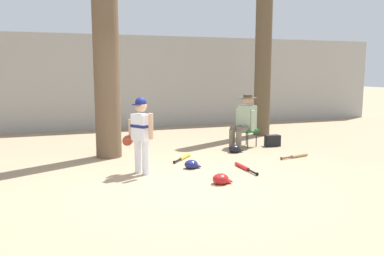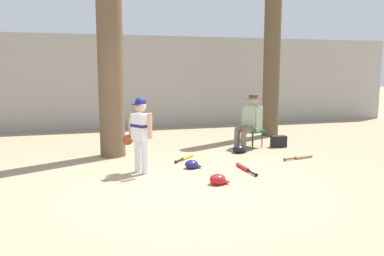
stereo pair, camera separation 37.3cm
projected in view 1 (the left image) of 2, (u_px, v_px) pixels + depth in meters
ground_plane at (188, 186)px, 5.99m from camera, size 60.00×60.00×0.00m
concrete_back_wall at (119, 82)px, 11.87m from camera, size 18.00×0.36×2.77m
tree_near_player at (105, 33)px, 7.69m from camera, size 0.67×0.67×5.57m
tree_behind_spectator at (263, 44)px, 10.44m from camera, size 0.73×0.73×5.64m
young_ballplayer at (140, 130)px, 6.62m from camera, size 0.50×0.52×1.31m
folding_stool at (247, 131)px, 9.06m from camera, size 0.52×0.52×0.41m
seated_spectator at (245, 119)px, 8.96m from camera, size 0.67×0.55×1.20m
handbag_beside_stool at (273, 141)px, 9.13m from camera, size 0.35×0.20×0.26m
bat_red_barrel at (244, 167)px, 7.02m from camera, size 0.07×0.80×0.07m
bat_wood_tan at (297, 156)px, 7.97m from camera, size 0.72×0.22×0.07m
bat_yellow_trainer at (184, 157)px, 7.84m from camera, size 0.54×0.60×0.07m
batting_helmet_red at (221, 179)px, 6.11m from camera, size 0.30×0.23×0.17m
batting_helmet_navy at (191, 165)px, 7.07m from camera, size 0.29×0.22×0.17m
batting_helmet_black at (235, 149)px, 8.44m from camera, size 0.31×0.24×0.18m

